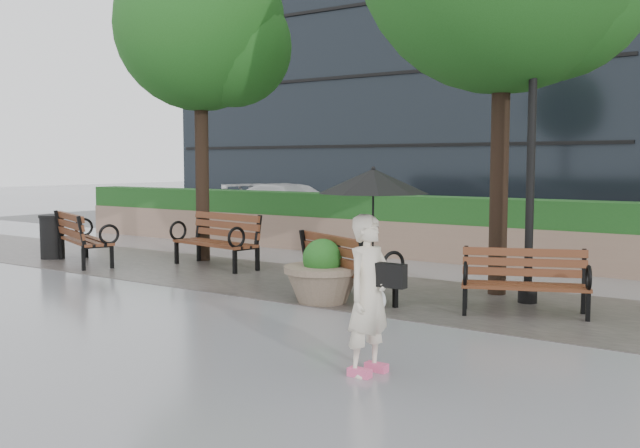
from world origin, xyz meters
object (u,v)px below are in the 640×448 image
Objects in this scene: bench_0 at (84,249)px; car_left at (292,207)px; trash_bin at (52,238)px; bench_1 at (216,252)px; pedestrian at (371,250)px; car_right at (368,214)px; lamppost at (530,185)px; planter_left at (322,278)px; bench_3 at (524,296)px; bench_2 at (347,280)px.

car_left is (-0.93, 8.23, 0.40)m from bench_0.
trash_bin is (-1.24, 0.11, 0.14)m from bench_0.
pedestrian reaches higher than bench_1.
trash_bin is 0.24× the size of car_right.
bench_1 is 0.52× the size of lamppost.
lamppost reaches higher than pedestrian.
car_left reaches higher than bench_0.
pedestrian is at bearing -26.00° from bench_1.
car_left is 2.86m from car_right.
bench_1 reaches higher than planter_left.
bench_0 is at bearing 160.18° from bench_3.
planter_left reaches higher than trash_bin.
bench_1 is 1.82× the size of planter_left.
planter_left is at bearing -15.28° from bench_1.
lamppost is 9.70m from car_right.
bench_2 is (6.44, -0.08, -0.02)m from bench_0.
lamppost is at bearing 83.72° from bench_3.
car_left is (-3.45, 7.03, 0.39)m from bench_1.
car_right is at bearing -81.44° from bench_0.
lamppost is 12.02m from car_left.
bench_2 is at bearing 44.81° from pedestrian.
bench_3 is 1.56× the size of planter_left.
planter_left is 11.32m from car_left.
car_right is at bearing 104.21° from bench_1.
car_left is (0.31, 8.12, 0.26)m from trash_bin.
bench_2 is at bearing -9.03° from bench_1.
bench_1 is 0.42× the size of car_left.
bench_3 is at bearing -74.11° from lamppost.
planter_left is 0.29× the size of lamppost.
bench_0 is at bearing 78.69° from pedestrian.
bench_0 is at bearing -163.92° from car_left.
planter_left is 0.57× the size of pedestrian.
bench_3 is at bearing -155.58° from bench_0.
bench_1 is at bearing 150.53° from bench_3.
car_right is at bearing 117.16° from planter_left.
bench_3 is 1.72m from lamppost.
bench_1 is at bearing -162.64° from car_right.
bench_2 is at bearing -1.42° from trash_bin.
bench_2 is at bearing -150.90° from lamppost.
bench_0 is at bearing -172.10° from lamppost.
lamppost is (10.01, 1.11, 1.30)m from trash_bin.
car_right is (-6.85, 6.77, -1.13)m from lamppost.
lamppost reaches higher than car_left.
lamppost is 1.06× the size of car_right.
car_left is 2.43× the size of pedestrian.
bench_0 is at bearing 24.75° from bench_2.
pedestrian is (6.15, -4.33, 0.91)m from bench_1.
car_left reaches higher than bench_3.
bench_2 is 2.61m from bench_3.
planter_left is (3.75, -1.70, 0.06)m from bench_1.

